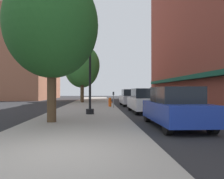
# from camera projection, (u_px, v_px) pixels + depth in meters

# --- Properties ---
(ground_plane) EXTENTS (90.00, 90.00, 0.00)m
(ground_plane) POSITION_uv_depth(u_px,v_px,m) (129.00, 105.00, 23.16)
(ground_plane) COLOR #232326
(sidewalk_slab) EXTENTS (4.80, 50.00, 0.12)m
(sidewalk_slab) POSITION_uv_depth(u_px,v_px,m) (91.00, 104.00, 23.93)
(sidewalk_slab) COLOR gray
(sidewalk_slab) RESTS_ON ground
(building_right_brick) EXTENTS (6.80, 40.00, 25.43)m
(building_right_brick) POSITION_uv_depth(u_px,v_px,m) (212.00, 2.00, 27.85)
(building_right_brick) COLOR brown
(building_right_brick) RESTS_ON ground
(building_far_background) EXTENTS (6.80, 18.00, 14.69)m
(building_far_background) POSITION_uv_depth(u_px,v_px,m) (35.00, 60.00, 41.32)
(building_far_background) COLOR #9E6047
(building_far_background) RESTS_ON ground
(lamppost) EXTENTS (0.48, 0.48, 5.90)m
(lamppost) POSITION_uv_depth(u_px,v_px,m) (90.00, 62.00, 13.28)
(lamppost) COLOR black
(lamppost) RESTS_ON sidewalk_slab
(fire_hydrant) EXTENTS (0.33, 0.26, 0.79)m
(fire_hydrant) POSITION_uv_depth(u_px,v_px,m) (110.00, 102.00, 19.58)
(fire_hydrant) COLOR #E05614
(fire_hydrant) RESTS_ON sidewalk_slab
(parking_meter_near) EXTENTS (0.14, 0.09, 1.31)m
(parking_meter_near) POSITION_uv_depth(u_px,v_px,m) (113.00, 98.00, 18.12)
(parking_meter_near) COLOR slate
(parking_meter_near) RESTS_ON sidewalk_slab
(tree_near) EXTENTS (4.93, 4.93, 7.54)m
(tree_near) POSITION_uv_depth(u_px,v_px,m) (82.00, 68.00, 32.51)
(tree_near) COLOR #422D1E
(tree_near) RESTS_ON sidewalk_slab
(tree_mid) EXTENTS (4.24, 4.24, 6.94)m
(tree_mid) POSITION_uv_depth(u_px,v_px,m) (82.00, 65.00, 27.07)
(tree_mid) COLOR #4C3823
(tree_mid) RESTS_ON sidewalk_slab
(tree_far) EXTENTS (4.13, 4.13, 6.70)m
(tree_far) POSITION_uv_depth(u_px,v_px,m) (52.00, 25.00, 9.90)
(tree_far) COLOR #4C3823
(tree_far) RESTS_ON sidewalk_slab
(car_blue) EXTENTS (1.80, 4.30, 1.66)m
(car_blue) POSITION_uv_depth(u_px,v_px,m) (175.00, 108.00, 9.15)
(car_blue) COLOR black
(car_blue) RESTS_ON ground
(car_white) EXTENTS (1.80, 4.30, 1.66)m
(car_white) POSITION_uv_depth(u_px,v_px,m) (144.00, 101.00, 15.33)
(car_white) COLOR black
(car_white) RESTS_ON ground
(car_silver) EXTENTS (1.80, 4.30, 1.66)m
(car_silver) POSITION_uv_depth(u_px,v_px,m) (130.00, 98.00, 22.32)
(car_silver) COLOR black
(car_silver) RESTS_ON ground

